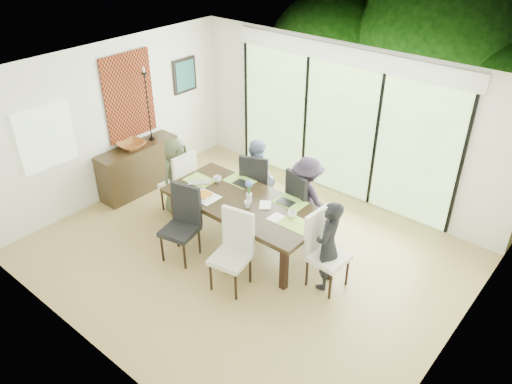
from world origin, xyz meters
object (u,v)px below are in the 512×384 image
Objects in this scene: cup_a at (217,179)px; sideboard at (139,168)px; person_right_end at (328,246)px; laptop at (199,184)px; table_top at (244,203)px; chair_near_left at (179,226)px; chair_left_end at (177,181)px; person_left_end at (177,176)px; person_far_right at (307,197)px; cup_b at (248,204)px; chair_near_right at (230,253)px; person_far_left at (257,177)px; chair_right_end at (329,252)px; chair_far_right at (307,202)px; cup_c at (292,214)px; vase at (249,197)px; chair_far_left at (258,181)px; bowl at (131,145)px.

cup_a is 0.08× the size of sideboard.
person_right_end is 3.91× the size of laptop.
chair_near_left reaches higher than table_top.
chair_left_end is 0.10m from person_left_end.
chair_near_left is 0.85× the size of person_far_right.
chair_near_right is at bearing -65.56° from cup_b.
cup_b is at bearing 135.15° from person_far_left.
chair_right_end is at bearing 144.24° from person_far_right.
person_left_end reaches higher than chair_far_right.
table_top is at bearing -172.87° from cup_c.
chair_near_left is at bearing -136.48° from person_left_end.
chair_left_end is 2.98m from person_right_end.
vase is 0.76m from cup_a.
chair_far_left is 2.26m from sideboard.
person_far_left is 2.90× the size of bowl.
person_far_left is (-1.95, 0.83, 0.10)m from chair_right_end.
person_right_end is at bearing -3.94° from cup_a.
bowl is (-2.10, -0.90, 0.26)m from person_far_left.
chair_left_end reaches higher than cup_b.
chair_near_right is (-1.00, -0.87, 0.00)m from chair_right_end.
person_far_left reaches higher than chair_near_left.
table_top is 0.72m from cup_a.
chair_near_right is 1.06m from vase.
chair_right_end is 0.85× the size of person_far_right.
chair_right_end is at bearing -44.57° from laptop.
vase is 0.36× the size of laptop.
cup_b is at bearing 97.59° from chair_right_end.
table_top is 2.18× the size of chair_near_left.
person_left_end is at bearing 93.36° from chair_right_end.
chair_right_end is 1.27m from person_far_right.
chair_far_right reaches higher than cup_a.
chair_far_left is at bearing 117.90° from table_top.
person_far_right is (-0.93, 0.83, 0.00)m from person_right_end.
chair_far_right is at bearing 108.43° from cup_c.
chair_near_left and chair_near_right have the same top height.
person_far_left reaches higher than chair_far_right.
bowl is (-1.05, -0.07, 0.36)m from chair_left_end.
vase is at bearing -37.54° from laptop.
table_top is 0.95m from person_far_left.
chair_left_end is 3.33× the size of laptop.
person_far_right is at bearing -72.64° from person_left_end.
chair_near_left is (-1.05, -1.72, 0.00)m from chair_far_right.
chair_far_right is 2.20m from person_left_end.
person_right_end is at bearing -44.54° from laptop.
chair_far_left is at bearing 122.28° from cup_b.
table_top is 0.12m from vase.
person_far_left reaches higher than chair_left_end.
person_far_right is (1.00, -0.02, 0.10)m from chair_far_left.
chair_right_end is at bearing -0.00° from table_top.
cup_a is 1.50m from cup_c.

